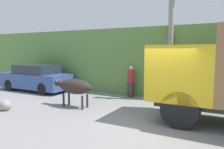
{
  "coord_description": "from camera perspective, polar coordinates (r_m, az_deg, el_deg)",
  "views": [
    {
      "loc": [
        2.09,
        -6.94,
        2.46
      ],
      "look_at": [
        -2.01,
        0.64,
        1.48
      ],
      "focal_mm": 35.0,
      "sensor_mm": 36.0,
      "label": 1
    }
  ],
  "objects": [
    {
      "name": "utility_pole",
      "position": [
        10.83,
        15.06,
        8.91
      ],
      "size": [
        0.9,
        0.26,
        5.71
      ],
      "color": "gray",
      "rests_on": "ground_plane"
    },
    {
      "name": "hillside_embankment",
      "position": [
        13.47,
        19.52,
        3.37
      ],
      "size": [
        32.0,
        5.18,
        3.63
      ],
      "color": "#608C47",
      "rests_on": "ground_plane"
    },
    {
      "name": "brown_cow",
      "position": [
        9.5,
        -9.85,
        -3.15
      ],
      "size": [
        1.97,
        0.65,
        1.22
      ],
      "rotation": [
        0.0,
        0.0,
        0.13
      ],
      "color": "#2D231E",
      "rests_on": "ground_plane"
    },
    {
      "name": "roadside_rock",
      "position": [
        9.93,
        -26.03,
        -7.2
      ],
      "size": [
        0.44,
        0.44,
        0.44
      ],
      "color": "gray",
      "rests_on": "ground_plane"
    },
    {
      "name": "ground_plane",
      "position": [
        7.65,
        11.32,
        -12.38
      ],
      "size": [
        60.0,
        60.0,
        0.0
      ],
      "primitive_type": "plane",
      "color": "gray"
    },
    {
      "name": "building_backdrop",
      "position": [
        15.08,
        -7.97,
        2.14
      ],
      "size": [
        6.04,
        2.7,
        2.64
      ],
      "color": "#99ADB7",
      "rests_on": "ground_plane"
    },
    {
      "name": "parked_suv",
      "position": [
        13.98,
        -19.31,
        -0.84
      ],
      "size": [
        4.5,
        1.78,
        1.57
      ],
      "rotation": [
        0.0,
        0.0,
        -0.08
      ],
      "color": "#334C8C",
      "rests_on": "ground_plane"
    },
    {
      "name": "pedestrian_on_hill",
      "position": [
        11.35,
        4.98,
        -1.53
      ],
      "size": [
        0.43,
        0.43,
        1.62
      ],
      "rotation": [
        0.0,
        0.0,
        2.91
      ],
      "color": "#38332D",
      "rests_on": "ground_plane"
    }
  ]
}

